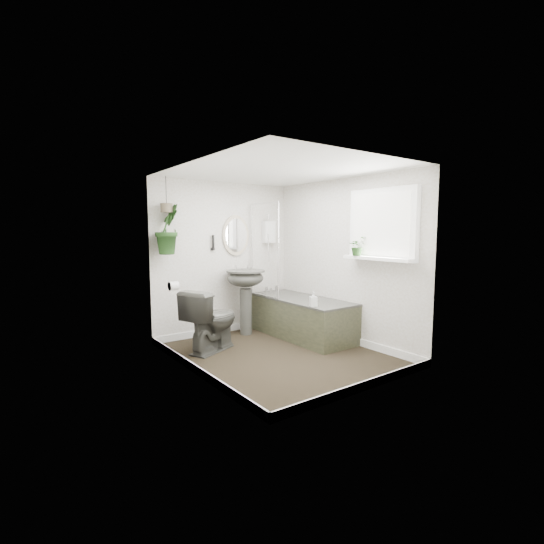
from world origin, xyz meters
TOP-DOWN VIEW (x-y plane):
  - floor at (0.00, 0.00)m, footprint 2.30×2.80m
  - ceiling at (0.00, 0.00)m, footprint 2.30×2.80m
  - wall_back at (0.00, 1.41)m, footprint 2.30×0.02m
  - wall_front at (0.00, -1.41)m, footprint 2.30×0.02m
  - wall_left at (-1.16, 0.00)m, footprint 0.02×2.80m
  - wall_right at (1.16, 0.00)m, footprint 0.02×2.80m
  - skirting at (0.00, 0.00)m, footprint 2.30×2.80m
  - bathtub at (0.80, 0.50)m, footprint 0.72×1.72m
  - bath_screen at (0.47, 0.99)m, footprint 0.04×0.72m
  - shower_box at (0.80, 1.34)m, footprint 0.20×0.10m
  - oval_mirror at (0.20, 1.37)m, footprint 0.46×0.03m
  - wall_sconce at (-0.20, 1.36)m, footprint 0.04×0.04m
  - toilet_roll_holder at (-1.10, 0.70)m, footprint 0.11×0.11m
  - window_recess at (1.09, -0.70)m, footprint 0.08×1.00m
  - window_sill at (1.02, -0.70)m, footprint 0.18×1.00m
  - window_blinds at (1.04, -0.70)m, footprint 0.01×0.86m
  - toilet at (-0.60, 0.67)m, footprint 0.93×0.76m
  - pedestal_sink at (0.20, 1.10)m, footprint 0.66×0.60m
  - sill_plant at (0.97, -0.40)m, footprint 0.23×0.20m
  - hanging_plant at (-0.95, 1.25)m, footprint 0.47×0.48m
  - soap_bottle at (0.51, -0.08)m, footprint 0.12×0.12m
  - hanging_pot at (-0.95, 1.25)m, footprint 0.16×0.16m

SIDE VIEW (x-z plane):
  - floor at x=0.00m, z-range -0.02..0.00m
  - skirting at x=0.00m, z-range 0.00..0.10m
  - bathtub at x=0.80m, z-range 0.00..0.58m
  - toilet at x=-0.60m, z-range 0.00..0.83m
  - pedestal_sink at x=0.20m, z-range 0.00..0.99m
  - soap_bottle at x=0.51m, z-range 0.58..0.77m
  - toilet_roll_holder at x=-1.10m, z-range 0.84..0.96m
  - wall_back at x=0.00m, z-range 0.00..2.30m
  - wall_front at x=0.00m, z-range 0.00..2.30m
  - wall_left at x=-1.16m, z-range 0.00..2.30m
  - wall_right at x=1.16m, z-range 0.00..2.30m
  - window_sill at x=1.02m, z-range 1.21..1.25m
  - bath_screen at x=0.47m, z-range 0.58..1.98m
  - sill_plant at x=0.97m, z-range 1.25..1.50m
  - wall_sconce at x=-0.20m, z-range 1.29..1.51m
  - oval_mirror at x=0.20m, z-range 1.19..1.81m
  - shower_box at x=0.80m, z-range 1.38..1.73m
  - hanging_plant at x=-0.95m, z-range 1.26..1.94m
  - window_recess at x=1.09m, z-range 1.20..2.10m
  - window_blinds at x=1.04m, z-range 1.27..2.03m
  - hanging_pot at x=-0.95m, z-range 1.82..1.94m
  - ceiling at x=0.00m, z-range 2.30..2.32m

